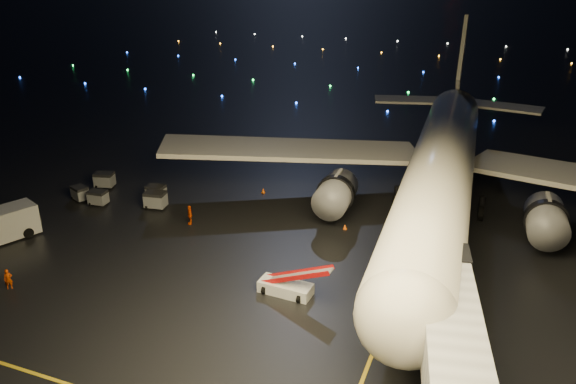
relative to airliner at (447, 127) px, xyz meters
name	(u,v)px	position (x,y,z in m)	size (l,w,h in m)	color
ground	(482,7)	(-12.82, 274.45, -8.52)	(2000.00, 2000.00, 0.00)	black
lane_centre	(413,248)	(-0.82, -10.55, -8.51)	(0.25, 80.00, 0.02)	gold
lane_cross	(62,382)	(-17.82, -35.55, -8.51)	(60.00, 0.25, 0.02)	gold
airliner	(447,127)	(0.00, 0.00, 0.00)	(60.16, 57.15, 17.04)	silver
belt_loader	(286,277)	(-8.78, -21.38, -7.05)	(6.06, 1.65, 2.94)	silver
service_truck	(0,226)	(-36.24, -22.60, -7.04)	(2.55, 8.06, 2.97)	silver
crew_a	(8,279)	(-29.14, -28.61, -7.68)	(0.62, 0.40, 1.69)	#DE4105
crew_c	(190,215)	(-21.90, -13.36, -7.54)	(1.15, 0.48, 1.96)	#DE4105
safety_cone_0	(345,227)	(-7.57, -8.96, -8.28)	(0.42, 0.42, 0.48)	#FC5D0B
safety_cone_1	(327,184)	(-12.49, 0.93, -8.26)	(0.45, 0.45, 0.52)	#FC5D0B
safety_cone_2	(263,190)	(-18.46, -3.53, -8.25)	(0.48, 0.48, 0.54)	#FC5D0B
safety_cone_3	(210,148)	(-31.18, 7.62, -8.25)	(0.49, 0.49, 0.55)	#FC5D0B
taxiway_lights	(428,68)	(-12.82, 80.45, -8.34)	(164.00, 92.00, 0.36)	black
baggage_cart_0	(156,200)	(-27.18, -11.31, -7.64)	(2.09, 1.46, 1.77)	gray
baggage_cart_1	(156,193)	(-28.33, -9.47, -7.72)	(1.90, 1.33, 1.61)	gray
baggage_cart_2	(98,198)	(-33.26, -12.79, -7.74)	(1.83, 1.28, 1.56)	gray
baggage_cart_3	(105,180)	(-35.77, -8.54, -7.66)	(2.04, 1.42, 1.73)	gray
baggage_cart_4	(80,193)	(-35.89, -12.47, -7.76)	(1.79, 1.25, 1.52)	gray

